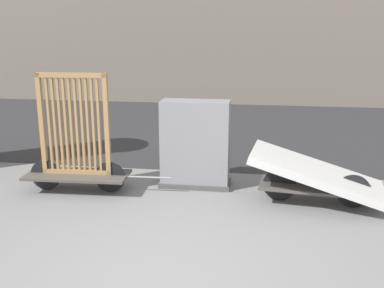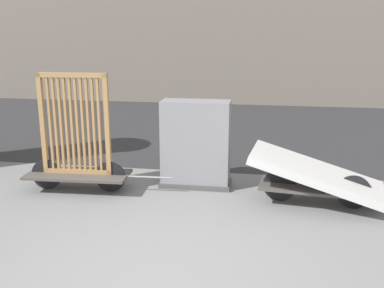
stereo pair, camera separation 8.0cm
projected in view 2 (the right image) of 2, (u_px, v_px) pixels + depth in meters
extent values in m
plane|color=slate|center=(156.00, 279.00, 4.63)|extent=(60.00, 60.00, 0.00)
cube|color=#2D2D30|center=(222.00, 128.00, 11.53)|extent=(56.00, 7.28, 0.01)
cube|color=#4C4742|center=(78.00, 174.00, 7.09)|extent=(1.63, 0.71, 0.04)
cylinder|color=black|center=(110.00, 177.00, 7.03)|extent=(0.49, 0.06, 0.49)
cylinder|color=black|center=(47.00, 174.00, 7.15)|extent=(0.49, 0.06, 0.49)
cylinder|color=gray|center=(150.00, 177.00, 6.95)|extent=(0.70, 0.06, 0.03)
cube|color=#A87F4C|center=(78.00, 171.00, 7.07)|extent=(1.10, 0.12, 0.07)
cube|color=#A87F4C|center=(71.00, 75.00, 6.69)|extent=(1.10, 0.12, 0.07)
cube|color=#A87F4C|center=(43.00, 124.00, 6.94)|extent=(0.07, 0.07, 1.58)
cube|color=#A87F4C|center=(107.00, 125.00, 6.82)|extent=(0.07, 0.07, 1.58)
cube|color=#A87F4C|center=(50.00, 124.00, 6.93)|extent=(0.04, 0.05, 1.51)
cube|color=#A87F4C|center=(56.00, 124.00, 6.92)|extent=(0.04, 0.05, 1.51)
cube|color=#A87F4C|center=(61.00, 124.00, 6.91)|extent=(0.04, 0.05, 1.51)
cube|color=#A87F4C|center=(67.00, 124.00, 6.90)|extent=(0.04, 0.05, 1.51)
cube|color=#A87F4C|center=(72.00, 124.00, 6.89)|extent=(0.04, 0.05, 1.51)
cube|color=#A87F4C|center=(77.00, 124.00, 6.88)|extent=(0.04, 0.05, 1.51)
cube|color=#A87F4C|center=(83.00, 125.00, 6.87)|extent=(0.04, 0.05, 1.51)
cube|color=#A87F4C|center=(88.00, 125.00, 6.86)|extent=(0.04, 0.05, 1.51)
cube|color=#A87F4C|center=(94.00, 125.00, 6.85)|extent=(0.04, 0.05, 1.51)
cube|color=#A87F4C|center=(99.00, 125.00, 6.84)|extent=(0.04, 0.05, 1.51)
cube|color=#4C4742|center=(316.00, 187.00, 6.52)|extent=(1.67, 0.83, 0.04)
cylinder|color=black|center=(354.00, 192.00, 6.39)|extent=(0.49, 0.09, 0.49)
cylinder|color=black|center=(279.00, 185.00, 6.66)|extent=(0.49, 0.09, 0.49)
cube|color=silver|center=(317.00, 173.00, 6.47)|extent=(2.02, 1.21, 0.64)
cube|color=#4C4C4C|center=(196.00, 183.00, 7.36)|extent=(1.14, 0.50, 0.08)
cube|color=gray|center=(196.00, 144.00, 7.19)|extent=(1.08, 0.44, 1.40)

